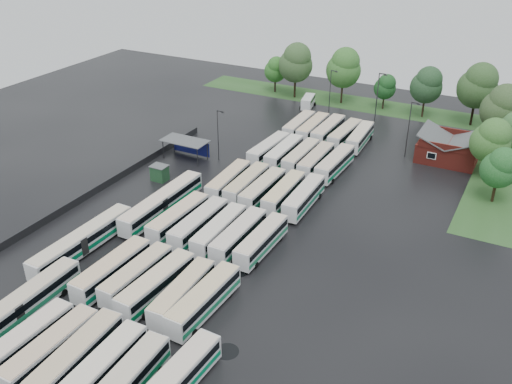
% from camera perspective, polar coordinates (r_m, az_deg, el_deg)
% --- Properties ---
extents(ground, '(160.00, 160.00, 0.00)m').
position_cam_1_polar(ground, '(78.07, -5.43, -4.94)').
color(ground, black).
rests_on(ground, ground).
extents(brick_building, '(10.07, 8.60, 5.39)m').
position_cam_1_polar(brick_building, '(105.96, 18.65, 3.97)').
color(brick_building, maroon).
rests_on(brick_building, ground).
extents(wash_shed, '(8.20, 4.20, 3.58)m').
position_cam_1_polar(wash_shed, '(101.51, -7.00, 4.93)').
color(wash_shed, '#2D2D30').
rests_on(wash_shed, ground).
extents(utility_hut, '(2.70, 2.20, 2.62)m').
position_cam_1_polar(utility_hut, '(94.75, -9.62, 1.91)').
color(utility_hut, '#1A4123').
rests_on(utility_hut, ground).
extents(grass_strip_north, '(80.00, 10.00, 0.01)m').
position_cam_1_polar(grass_strip_north, '(131.17, 10.94, 8.56)').
color(grass_strip_north, '#295221').
rests_on(grass_strip_north, ground).
extents(grass_strip_east, '(10.00, 50.00, 0.01)m').
position_cam_1_polar(grass_strip_east, '(105.96, 23.76, 1.91)').
color(grass_strip_east, '#295221').
rests_on(grass_strip_east, ground).
extents(west_fence, '(0.10, 50.00, 1.20)m').
position_cam_1_polar(west_fence, '(95.47, -14.11, 1.15)').
color(west_fence, '#2D2D30').
rests_on(west_fence, ground).
extents(bus_r0c0, '(2.64, 11.26, 3.12)m').
position_cam_1_polar(bus_r0c0, '(64.11, -22.03, -13.65)').
color(bus_r0c0, silver).
rests_on(bus_r0c0, ground).
extents(bus_r0c1, '(2.54, 11.48, 3.19)m').
position_cam_1_polar(bus_r0c1, '(62.19, -19.84, -14.61)').
color(bus_r0c1, silver).
rests_on(bus_r0c1, ground).
extents(bus_r0c2, '(3.09, 11.92, 3.29)m').
position_cam_1_polar(bus_r0c2, '(60.54, -17.49, -15.45)').
color(bus_r0c2, silver).
rests_on(bus_r0c2, ground).
extents(bus_r0c3, '(2.78, 11.79, 3.27)m').
position_cam_1_polar(bus_r0c3, '(58.60, -15.29, -16.82)').
color(bus_r0c3, silver).
rests_on(bus_r0c3, ground).
extents(bus_r0c4, '(2.83, 11.57, 3.20)m').
position_cam_1_polar(bus_r0c4, '(56.98, -12.96, -18.09)').
color(bus_r0c4, silver).
rests_on(bus_r0c4, ground).
extents(bus_r1c0, '(2.77, 11.87, 3.29)m').
position_cam_1_polar(bus_r1c0, '(71.26, -14.19, -7.57)').
color(bus_r1c0, silver).
rests_on(bus_r1c0, ground).
extents(bus_r1c1, '(2.65, 11.26, 3.12)m').
position_cam_1_polar(bus_r1c1, '(69.90, -11.83, -8.13)').
color(bus_r1c1, silver).
rests_on(bus_r1c1, ground).
extents(bus_r1c2, '(3.09, 11.89, 3.28)m').
position_cam_1_polar(bus_r1c2, '(67.80, -9.93, -9.10)').
color(bus_r1c2, silver).
rests_on(bus_r1c2, ground).
extents(bus_r1c3, '(2.82, 11.23, 3.10)m').
position_cam_1_polar(bus_r1c3, '(66.25, -7.36, -9.98)').
color(bus_r1c3, silver).
rests_on(bus_r1c3, ground).
extents(bus_r1c4, '(2.83, 11.82, 3.27)m').
position_cam_1_polar(bus_r1c4, '(64.87, -5.22, -10.68)').
color(bus_r1c4, silver).
rests_on(bus_r1c4, ground).
extents(bus_r2c0, '(2.85, 11.81, 3.27)m').
position_cam_1_polar(bus_r2c0, '(80.24, -7.75, -2.60)').
color(bus_r2c0, silver).
rests_on(bus_r2c0, ground).
extents(bus_r2c1, '(2.55, 11.75, 3.27)m').
position_cam_1_polar(bus_r2c1, '(78.56, -5.72, -3.18)').
color(bus_r2c1, silver).
rests_on(bus_r2c1, ground).
extents(bus_r2c2, '(2.66, 11.48, 3.18)m').
position_cam_1_polar(bus_r2c2, '(76.93, -3.69, -3.86)').
color(bus_r2c2, silver).
rests_on(bus_r2c2, ground).
extents(bus_r2c3, '(2.50, 11.64, 3.24)m').
position_cam_1_polar(bus_r2c3, '(75.68, -1.74, -4.36)').
color(bus_r2c3, silver).
rests_on(bus_r2c3, ground).
extents(bus_r2c4, '(2.47, 11.19, 3.11)m').
position_cam_1_polar(bus_r2c4, '(74.68, 0.56, -4.90)').
color(bus_r2c4, silver).
rests_on(bus_r2c4, ground).
extents(bus_r3c0, '(2.95, 11.47, 3.16)m').
position_cam_1_polar(bus_r3c0, '(89.96, -2.76, 1.13)').
color(bus_r3c0, silver).
rests_on(bus_r3c0, ground).
extents(bus_r3c1, '(2.68, 11.52, 3.19)m').
position_cam_1_polar(bus_r3c1, '(88.80, -0.92, 0.80)').
color(bus_r3c1, silver).
rests_on(bus_r3c1, ground).
extents(bus_r3c2, '(2.49, 11.45, 3.18)m').
position_cam_1_polar(bus_r3c2, '(87.19, 0.67, 0.25)').
color(bus_r3c2, silver).
rests_on(bus_r3c2, ground).
extents(bus_r3c3, '(2.72, 11.51, 3.19)m').
position_cam_1_polar(bus_r3c3, '(86.24, 2.81, -0.11)').
color(bus_r3c3, silver).
rests_on(bus_r3c3, ground).
extents(bus_r3c4, '(2.77, 11.57, 3.20)m').
position_cam_1_polar(bus_r3c4, '(85.27, 4.81, -0.52)').
color(bus_r3c4, silver).
rests_on(bus_r3c4, ground).
extents(bus_r4c0, '(2.99, 11.69, 3.23)m').
position_cam_1_polar(bus_r4c0, '(101.09, 1.29, 4.29)').
color(bus_r4c0, silver).
rests_on(bus_r4c0, ground).
extents(bus_r4c1, '(2.54, 11.55, 3.21)m').
position_cam_1_polar(bus_r4c1, '(99.88, 2.83, 3.96)').
color(bus_r4c1, silver).
rests_on(bus_r4c1, ground).
extents(bus_r4c2, '(2.41, 11.31, 3.15)m').
position_cam_1_polar(bus_r4c2, '(98.66, 4.53, 3.57)').
color(bus_r4c2, silver).
rests_on(bus_r4c2, ground).
extents(bus_r4c3, '(2.50, 11.37, 3.16)m').
position_cam_1_polar(bus_r4c3, '(97.29, 6.02, 3.14)').
color(bus_r4c3, silver).
rests_on(bus_r4c3, ground).
extents(bus_r4c4, '(2.86, 11.85, 3.28)m').
position_cam_1_polar(bus_r4c4, '(96.43, 7.89, 2.83)').
color(bus_r4c4, silver).
rests_on(bus_r4c4, ground).
extents(bus_r5c0, '(2.60, 11.26, 3.12)m').
position_cam_1_polar(bus_r5c0, '(112.35, 4.33, 6.65)').
color(bus_r5c0, silver).
rests_on(bus_r5c0, ground).
extents(bus_r5c1, '(2.58, 11.51, 3.19)m').
position_cam_1_polar(bus_r5c1, '(111.16, 5.71, 6.38)').
color(bus_r5c1, silver).
rests_on(bus_r5c1, ground).
extents(bus_r5c2, '(2.59, 11.81, 3.28)m').
position_cam_1_polar(bus_r5c2, '(110.19, 7.22, 6.13)').
color(bus_r5c2, silver).
rests_on(bus_r5c2, ground).
extents(bus_r5c3, '(2.94, 11.50, 3.17)m').
position_cam_1_polar(bus_r5c3, '(108.94, 8.87, 5.72)').
color(bus_r5c3, silver).
rests_on(bus_r5c3, ground).
extents(bus_r5c4, '(2.93, 11.25, 3.10)m').
position_cam_1_polar(bus_r5c4, '(108.24, 10.37, 5.42)').
color(bus_r5c4, silver).
rests_on(bus_r5c4, ground).
extents(artic_bus_west_a, '(2.70, 16.87, 3.12)m').
position_cam_1_polar(artic_bus_west_a, '(68.79, -22.64, -10.61)').
color(artic_bus_west_a, silver).
rests_on(artic_bus_west_a, ground).
extents(artic_bus_west_b, '(2.56, 17.45, 3.24)m').
position_cam_1_polar(artic_bus_west_b, '(84.56, -9.36, -1.05)').
color(artic_bus_west_b, silver).
rests_on(artic_bus_west_b, ground).
extents(artic_bus_west_c, '(2.72, 16.98, 3.14)m').
position_cam_1_polar(artic_bus_west_c, '(77.89, -16.95, -4.73)').
color(artic_bus_west_c, silver).
rests_on(artic_bus_west_c, ground).
extents(minibus, '(3.21, 6.00, 2.49)m').
position_cam_1_polar(minibus, '(127.19, 5.22, 9.00)').
color(minibus, white).
rests_on(minibus, ground).
extents(tree_north_0, '(5.20, 5.20, 8.61)m').
position_cam_1_polar(tree_north_0, '(136.00, 1.98, 12.17)').
color(tree_north_0, black).
rests_on(tree_north_0, ground).
extents(tree_north_1, '(7.70, 7.70, 12.76)m').
position_cam_1_polar(tree_north_1, '(131.72, 4.03, 12.81)').
color(tree_north_1, black).
rests_on(tree_north_1, ground).
extents(tree_north_2, '(7.65, 7.65, 12.66)m').
position_cam_1_polar(tree_north_2, '(128.98, 8.80, 12.21)').
color(tree_north_2, '#332317').
rests_on(tree_north_2, ground).
extents(tree_north_3, '(4.75, 4.75, 7.86)m').
position_cam_1_polar(tree_north_3, '(127.73, 12.83, 10.24)').
color(tree_north_3, '#31241A').
rests_on(tree_north_3, ground).
extents(tree_north_4, '(6.60, 6.60, 10.94)m').
position_cam_1_polar(tree_north_4, '(124.28, 16.74, 10.24)').
color(tree_north_4, '#352619').
rests_on(tree_north_4, ground).
extents(tree_north_5, '(7.88, 7.88, 13.06)m').
position_cam_1_polar(tree_north_5, '(122.29, 21.37, 9.91)').
color(tree_north_5, black).
rests_on(tree_north_5, ground).
extents(tree_north_6, '(4.51, 4.50, 7.45)m').
position_cam_1_polar(tree_north_6, '(122.45, 24.14, 7.61)').
color(tree_north_6, '#3B2A14').
rests_on(tree_north_6, ground).
extents(tree_east_0, '(5.50, 5.50, 9.11)m').
position_cam_1_polar(tree_east_0, '(92.16, 23.26, 2.28)').
color(tree_east_0, black).
rests_on(tree_east_0, ground).
extents(tree_east_1, '(6.43, 6.43, 10.65)m').
position_cam_1_polar(tree_east_1, '(99.27, 22.49, 4.83)').
color(tree_east_1, '#322515').
rests_on(tree_east_1, ground).
extents(tree_east_3, '(7.45, 7.45, 12.34)m').
position_cam_1_polar(tree_east_3, '(112.31, 23.45, 7.78)').
color(tree_east_3, black).
rests_on(tree_east_3, ground).
extents(tree_east_4, '(4.55, 4.52, 7.49)m').
position_cam_1_polar(tree_east_4, '(122.56, 23.82, 7.70)').
color(tree_east_4, black).
rests_on(tree_east_4, ground).
extents(lamp_post_ne, '(1.59, 0.31, 10.30)m').
position_cam_1_polar(lamp_post_ne, '(103.66, 15.11, 6.43)').
color(lamp_post_ne, '#2D2D30').
rests_on(lamp_post_ne, ground).
extents(lamp_post_nw, '(1.43, 0.28, 9.31)m').
position_cam_1_polar(lamp_post_nw, '(99.21, -3.77, 6.04)').
color(lamp_post_nw, '#2D2D30').
rests_on(lamp_post_nw, ground).
extents(lamp_post_back_w, '(1.48, 0.29, 9.61)m').
position_cam_1_polar(lamp_post_back_w, '(122.18, 7.48, 10.17)').
color(lamp_post_back_w, '#2D2D30').
rests_on(lamp_post_back_w, ground).
extents(lamp_post_back_e, '(1.67, 0.32, 10.83)m').
position_cam_1_polar(lamp_post_back_e, '(117.45, 12.09, 9.43)').
color(lamp_post_back_e, '#2D2D30').
rests_on(lamp_post_back_e, ground).
extents(puddle_0, '(5.97, 5.97, 0.01)m').
position_cam_1_polar(puddle_0, '(66.77, -16.90, -12.68)').
color(puddle_0, black).
rests_on(puddle_0, ground).
extents(puddle_1, '(2.62, 2.62, 0.01)m').
position_cam_1_polar(puddle_1, '(60.62, -13.34, -17.05)').
color(puddle_1, black).
rests_on(puddle_1, ground).
extents(puddle_2, '(7.35, 7.35, 0.01)m').
position_cam_1_polar(puddle_2, '(83.92, -8.00, -2.58)').
color(puddle_2, black).
rests_on(puddle_2, ground).
extents(puddle_3, '(3.69, 3.69, 0.01)m').
position_cam_1_polar(puddle_3, '(72.35, -2.03, -7.75)').
color(puddle_3, black).
rests_on(puddle_3, ground).
extents(puddle_4, '(2.53, 2.53, 0.01)m').
position_cam_1_polar(puddle_4, '(61.18, -2.92, -15.64)').
color(puddle_4, black).
rests_on(puddle_4, ground).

